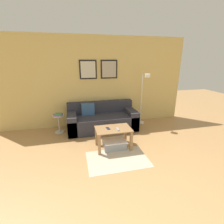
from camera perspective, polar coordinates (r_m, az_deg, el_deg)
name	(u,v)px	position (r m, az deg, el deg)	size (l,w,h in m)	color
wall_back	(93,82)	(4.81, -6.63, 10.34)	(5.60, 0.09, 2.55)	#D6B76B
area_rug	(118,159)	(3.40, 1.95, -16.18)	(1.22, 0.81, 0.01)	#C1B299
couch	(102,120)	(4.64, -3.54, -2.72)	(1.91, 0.84, 0.75)	#2D2D38
coffee_table	(113,133)	(3.62, 0.45, -7.39)	(0.78, 0.49, 0.47)	#997047
storage_bin	(114,144)	(3.72, 0.80, -11.20)	(0.51, 0.36, 0.20)	gray
floor_lamp	(143,96)	(4.86, 10.98, 5.39)	(0.26, 0.53, 1.54)	white
side_table	(59,122)	(4.63, -18.20, -3.43)	(0.29, 0.29, 0.49)	silver
book_stack	(58,115)	(4.54, -18.39, -0.86)	(0.24, 0.20, 0.05)	#8C4C93
remote_control	(118,129)	(3.52, 2.00, -6.05)	(0.04, 0.15, 0.02)	#99999E
cell_phone	(108,128)	(3.57, -1.40, -5.77)	(0.07, 0.14, 0.01)	#1E2338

